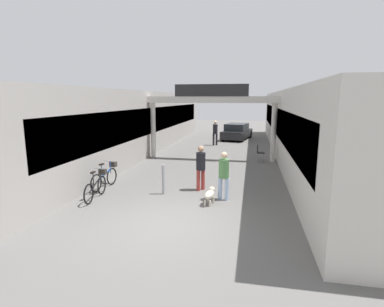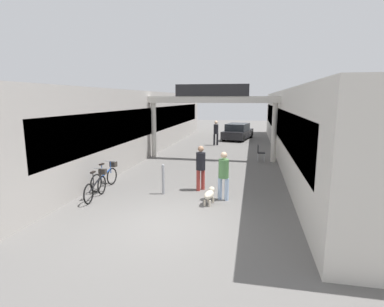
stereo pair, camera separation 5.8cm
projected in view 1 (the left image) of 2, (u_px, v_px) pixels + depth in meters
The scene contains 13 objects.
ground_plane at pixel (167, 223), 8.18m from camera, with size 80.00×80.00×0.00m, color #605E5B.
storefront_left at pixel (138, 122), 19.43m from camera, with size 3.00×26.00×3.77m.
storefront_right at pixel (302, 124), 17.47m from camera, with size 3.00×26.00×3.77m.
arcade_sign_gateway at pixel (211, 107), 16.27m from camera, with size 7.40×0.47×4.11m.
pedestrian_with_dog at pixel (224, 173), 9.91m from camera, with size 0.41×0.41×1.64m.
pedestrian_companion at pixel (201, 165), 10.97m from camera, with size 0.47×0.47×1.67m.
pedestrian_carrying_crate at pixel (215, 131), 21.65m from camera, with size 0.47×0.47×1.79m.
dog_on_leash at pixel (210, 194), 9.62m from camera, with size 0.37×0.73×0.52m.
bicycle_black_nearest at pixel (97, 186), 10.19m from camera, with size 0.46×1.69×0.98m.
bicycle_blue_second at pixel (106, 176), 11.39m from camera, with size 0.46×1.68×0.98m.
bollard_post_metal at pixel (163, 179), 10.58m from camera, with size 0.10×0.10×1.09m.
cafe_chair_black_nearer at pixel (259, 151), 16.17m from camera, with size 0.42×0.42×0.89m.
parked_car_black at pixel (237, 132), 24.86m from camera, with size 2.52×4.27×1.33m.
Camera 1 is at (2.18, -7.42, 3.35)m, focal length 28.00 mm.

